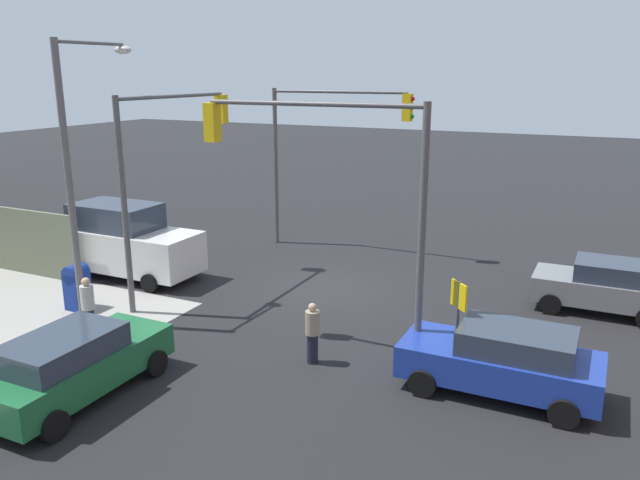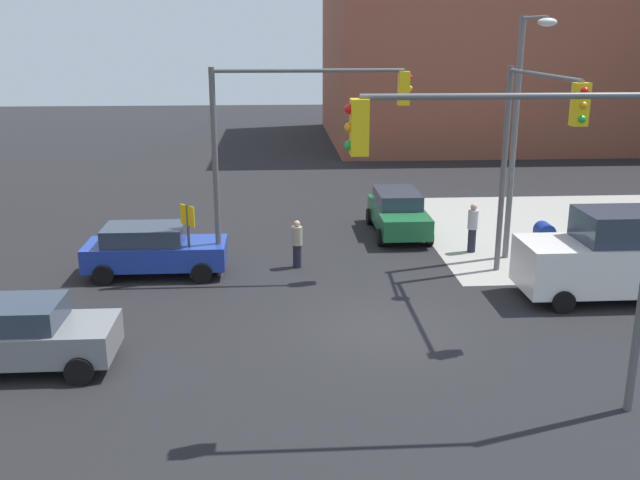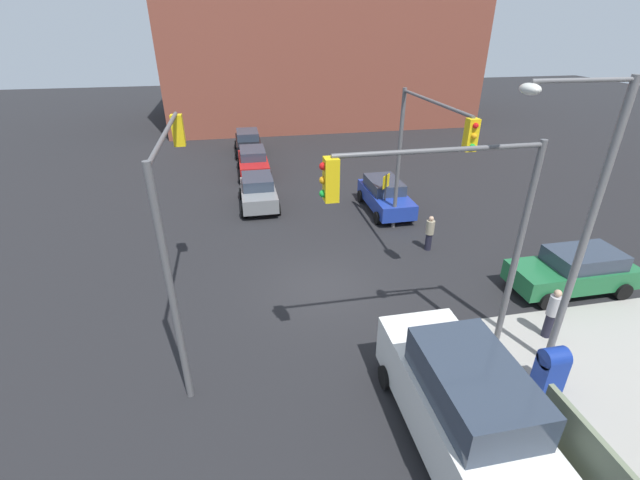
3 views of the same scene
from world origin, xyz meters
name	(u,v)px [view 3 (image 3 of 3)]	position (x,y,z in m)	size (l,w,h in m)	color
ground_plane	(321,287)	(0.00, 0.00, 0.00)	(120.00, 120.00, 0.00)	black
building_brick_west	(315,7)	(-32.00, 5.81, 10.14)	(16.00, 28.00, 20.28)	brown
traffic_signal_nw_corner	(423,145)	(-2.15, 4.50, 4.67)	(6.10, 0.36, 6.50)	#59595B
traffic_signal_se_corner	(173,203)	(2.18, -4.50, 4.66)	(6.02, 0.36, 6.50)	#59595B
traffic_signal_ne_corner	(451,218)	(4.50, 2.38, 4.63)	(0.36, 5.54, 6.50)	#59595B
street_lamp_corner	(578,217)	(5.18, 5.43, 4.70)	(0.56, 2.68, 8.00)	slate
warning_sign_two_way	(386,189)	(-5.40, 4.31, 1.64)	(0.48, 0.48, 2.40)	#4C4C4C
mailbox_blue	(551,369)	(6.20, 5.00, 0.76)	(0.56, 0.64, 1.43)	navy
sedan_red	(253,162)	(-13.99, -1.71, 0.84)	(4.42, 2.02, 1.62)	#B21919
hatchback_green	(574,270)	(2.00, 9.09, 0.84)	(2.02, 4.50, 1.62)	#1E6638
sedan_blue	(385,195)	(-6.59, 4.75, 0.84)	(4.42, 2.02, 1.62)	#1E389E
hatchback_gray	(258,191)	(-8.45, -1.76, 0.84)	(3.89, 2.02, 1.62)	slate
hatchback_black	(248,142)	(-19.16, -1.80, 0.84)	(4.40, 2.02, 1.62)	black
van_white_delivery	(460,401)	(7.15, 1.80, 1.28)	(5.40, 2.32, 2.62)	white
pedestrian_crossing	(430,233)	(-2.00, 5.20, 0.82)	(0.36, 0.36, 1.60)	#9E937A
pedestrian_waiting	(552,313)	(4.20, 6.50, 0.92)	(0.36, 0.36, 1.76)	#B2B2B7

